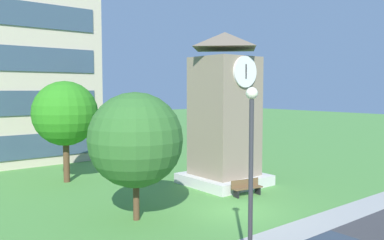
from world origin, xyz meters
TOP-DOWN VIEW (x-y plane):
  - ground_plane at (0.00, 0.00)m, footprint 160.00×160.00m
  - kerb_strip at (0.00, -3.54)m, footprint 120.00×1.60m
  - clock_tower at (3.44, 4.29)m, footprint 4.39×4.39m
  - park_bench at (2.51, 1.54)m, footprint 1.86×0.79m
  - street_lamp at (-4.39, -5.18)m, footprint 0.36×0.36m
  - tree_near_tower at (-3.91, 10.84)m, footprint 4.01×4.01m
  - tree_streetside at (-4.26, 1.78)m, footprint 4.20×4.20m

SIDE VIEW (x-z plane):
  - ground_plane at x=0.00m, z-range 0.00..0.00m
  - kerb_strip at x=0.00m, z-range 0.00..0.01m
  - park_bench at x=2.51m, z-range 0.02..0.90m
  - tree_streetside at x=-4.26m, z-range 0.74..6.43m
  - street_lamp at x=-4.39m, z-range 0.70..6.56m
  - clock_tower at x=3.44m, z-range -0.53..8.67m
  - tree_near_tower at x=-3.91m, z-range 1.13..7.45m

